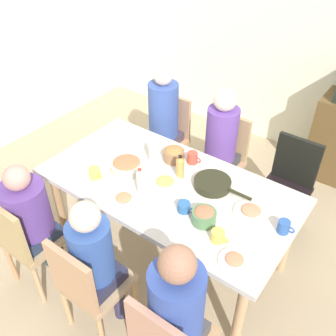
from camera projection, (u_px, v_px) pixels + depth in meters
name	position (u px, v px, depth m)	size (l,w,h in m)	color
ground_plane	(168.00, 250.00, 3.31)	(6.16, 6.16, 0.00)	tan
wall_back	(295.00, 34.00, 3.93)	(5.38, 0.12, 2.60)	white
dining_table	(168.00, 192.00, 2.88)	(1.94, 1.00, 0.77)	silver
chair_0	(168.00, 134.00, 3.85)	(0.40, 0.40, 0.90)	tan
person_0	(163.00, 118.00, 3.65)	(0.30, 0.30, 1.26)	#403F3E
chair_1	(25.00, 239.00, 2.74)	(0.40, 0.40, 0.90)	tan
person_1	(30.00, 215.00, 2.69)	(0.32, 0.32, 1.12)	#283C47
chair_2	(87.00, 284.00, 2.43)	(0.40, 0.40, 0.90)	tan
person_2	(95.00, 258.00, 2.39)	(0.30, 0.30, 1.16)	#312B52
chair_3	(288.00, 182.00, 3.25)	(0.40, 0.40, 0.90)	black
person_4	(177.00, 309.00, 2.05)	(0.31, 0.31, 1.23)	#493549
chair_5	(223.00, 156.00, 3.55)	(0.40, 0.40, 0.90)	tan
person_5	(220.00, 141.00, 3.36)	(0.30, 0.30, 1.23)	#364849
plate_0	(165.00, 182.00, 2.83)	(0.25, 0.25, 0.04)	white
plate_1	(234.00, 260.00, 2.25)	(0.20, 0.20, 0.04)	silver
plate_2	(124.00, 199.00, 2.68)	(0.21, 0.21, 0.04)	white
plate_3	(251.00, 211.00, 2.58)	(0.24, 0.24, 0.04)	silver
bowl_0	(174.00, 154.00, 3.04)	(0.17, 0.17, 0.11)	#906746
bowl_1	(204.00, 216.00, 2.49)	(0.17, 0.17, 0.11)	#4E7C4E
bowl_2	(127.00, 165.00, 2.96)	(0.27, 0.27, 0.08)	beige
serving_pan	(213.00, 184.00, 2.79)	(0.46, 0.28, 0.06)	#272818
cup_0	(193.00, 158.00, 3.01)	(0.12, 0.08, 0.10)	#D34837
cup_1	(184.00, 207.00, 2.58)	(0.12, 0.09, 0.07)	#2C5F9F
cup_2	(218.00, 236.00, 2.37)	(0.12, 0.09, 0.08)	#E6C24E
cup_3	(95.00, 173.00, 2.87)	(0.12, 0.08, 0.09)	#E0CD53
cup_4	(284.00, 227.00, 2.43)	(0.12, 0.08, 0.09)	#2D57A5
bottle_0	(180.00, 167.00, 2.84)	(0.06, 0.06, 0.20)	tan
bottle_1	(140.00, 182.00, 2.70)	(0.06, 0.06, 0.22)	silver
bottle_2	(152.00, 151.00, 3.01)	(0.06, 0.06, 0.20)	silver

